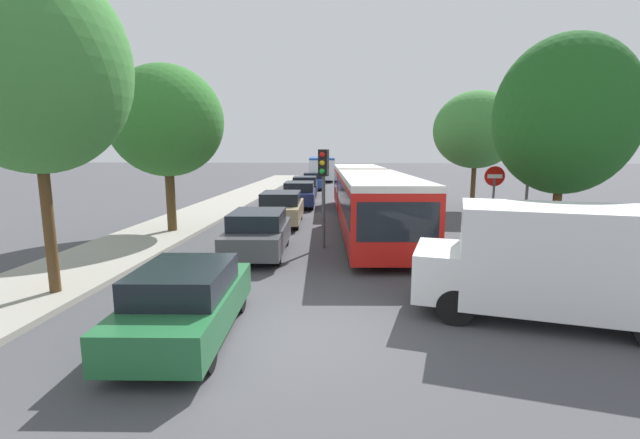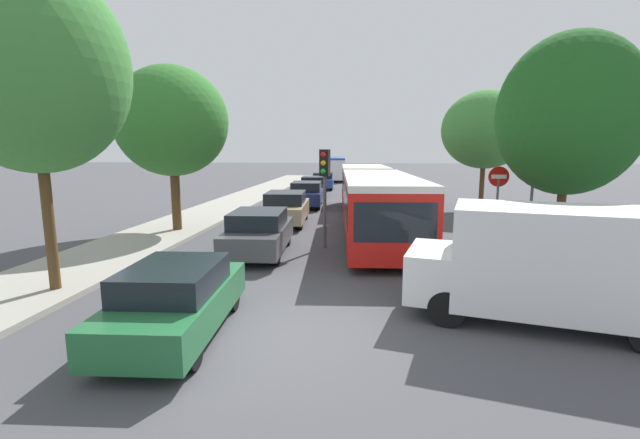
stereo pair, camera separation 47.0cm
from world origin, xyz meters
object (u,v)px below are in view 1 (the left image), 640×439
articulated_bus (366,194)px  traffic_light (323,176)px  queued_car_tan (281,208)px  direction_sign_post (528,173)px  queued_car_graphite (258,233)px  queued_car_navy (300,194)px  tree_right_near (565,116)px  queued_car_green (186,301)px  white_van (556,260)px  tree_left_near (32,66)px  queued_car_black (305,186)px  tree_right_mid (476,130)px  tree_left_mid (166,121)px  city_bus_rear (321,167)px  queued_car_blue (314,181)px  no_entry_sign (494,193)px

articulated_bus → traffic_light: (-1.68, -4.82, 1.08)m
queued_car_tan → direction_sign_post: size_ratio=1.22×
queued_car_graphite → traffic_light: 2.94m
queued_car_graphite → queued_car_navy: (0.01, 11.76, 0.02)m
tree_right_near → queued_car_graphite: bearing=-179.0°
queued_car_green → white_van: (7.04, 1.28, 0.56)m
tree_left_near → queued_car_tan: bearing=69.6°
queued_car_tan → queued_car_black: 11.88m
tree_right_mid → tree_left_mid: bearing=-150.5°
tree_right_mid → queued_car_tan: bearing=-151.1°
city_bus_rear → queued_car_black: 17.83m
queued_car_blue → no_entry_sign: 22.82m
queued_car_green → tree_right_near: tree_right_near is taller
queued_car_green → queued_car_graphite: queued_car_graphite is taller
queued_car_green → city_bus_rear: bearing=-2.7°
queued_car_graphite → queued_car_blue: size_ratio=1.02×
queued_car_blue → queued_car_tan: bearing=176.8°
city_bus_rear → queued_car_navy: size_ratio=2.68×
queued_car_navy → no_entry_sign: no_entry_sign is taller
queued_car_blue → tree_left_near: bearing=169.2°
articulated_bus → tree_right_near: size_ratio=2.46×
queued_car_navy → queued_car_green: bearing=177.0°
city_bus_rear → queued_car_blue: city_bus_rear is taller
white_van → tree_right_near: 6.44m
city_bus_rear → tree_right_mid: 26.34m
no_entry_sign → traffic_light: bearing=-82.2°
queued_car_navy → tree_left_mid: size_ratio=0.66×
queued_car_graphite → direction_sign_post: (9.20, 2.06, 1.83)m
queued_car_tan → tree_left_mid: bearing=118.1°
no_entry_sign → tree_right_mid: tree_right_mid is taller
city_bus_rear → tree_right_near: tree_right_near is taller
queued_car_green → tree_right_near: size_ratio=0.59×
queued_car_navy → queued_car_black: queued_car_navy is taller
tree_left_mid → queued_car_blue: bearing=78.2°
queued_car_green → tree_right_mid: size_ratio=0.60×
tree_left_near → tree_left_mid: bearing=92.7°
tree_left_mid → tree_right_mid: bearing=29.5°
queued_car_green → queued_car_tan: 11.95m
queued_car_graphite → queued_car_black: queued_car_graphite is taller
queued_car_green → tree_left_near: size_ratio=0.53×
queued_car_blue → no_entry_sign: no_entry_sign is taller
city_bus_rear → traffic_light: 34.38m
white_van → tree_left_mid: 14.31m
tree_right_near → tree_right_mid: size_ratio=1.03×
tree_right_near → direction_sign_post: bearing=94.7°
white_van → queued_car_graphite: bearing=-20.9°
queued_car_black → tree_right_mid: bearing=-124.6°
articulated_bus → white_van: bearing=13.4°
queued_car_green → queued_car_navy: queued_car_navy is taller
white_van → tree_right_mid: size_ratio=0.81×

